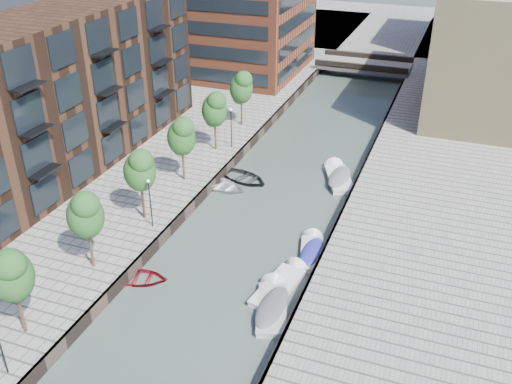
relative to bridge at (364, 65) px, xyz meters
The scene contains 25 objects.
water 32.03m from the bridge, 90.00° to the right, with size 300.00×300.00×0.00m, color #38473F.
quay_left 48.17m from the bridge, 138.37° to the right, with size 60.00×140.00×1.00m, color gray.
quay_right 35.79m from the bridge, 63.43° to the right, with size 20.00×140.00×1.00m, color gray.
quay_wall_left 32.59m from the bridge, 100.79° to the right, with size 0.25×140.00×1.00m, color #332823.
quay_wall_right 32.59m from the bridge, 79.21° to the right, with size 0.25×140.00×1.00m, color #332823.
far_closure 28.01m from the bridge, 90.00° to the left, with size 80.00×40.00×1.00m, color gray.
apartment_block 46.99m from the bridge, 115.46° to the right, with size 8.00×38.00×14.00m, color black.
tan_block_near 19.99m from the bridge, 32.01° to the right, with size 12.00×25.00×14.00m, color tan.
bridge is the anchor object (origin of this frame).
tree_1 61.71m from the bridge, 97.93° to the right, with size 2.50×2.50×5.95m.
tree_2 54.81m from the bridge, 98.95° to the right, with size 2.50×2.50×5.95m.
tree_3 47.92m from the bridge, 100.25° to the right, with size 2.50×2.50×5.95m.
tree_4 41.08m from the bridge, 102.00° to the right, with size 2.50×2.50×5.95m.
tree_5 34.30m from the bridge, 104.44° to the right, with size 2.50×2.50×5.95m.
tree_6 27.63m from the bridge, 108.10° to the right, with size 2.50×2.50×5.95m.
lamp_1 48.58m from the bridge, 98.53° to the right, with size 0.24×0.24×4.12m.
lamp_2 32.87m from the bridge, 102.68° to the right, with size 0.24×0.24×4.12m.
sloop_2 53.51m from the bridge, 95.79° to the right, with size 2.92×4.09×0.85m, color maroon.
sloop_3 39.17m from the bridge, 97.93° to the right, with size 3.44×4.82×1.00m, color silver.
sloop_4 36.83m from the bridge, 96.33° to the right, with size 3.50×4.90×1.01m, color black.
motorboat_1 52.86m from the bridge, 85.34° to the right, with size 3.38×5.74×1.81m.
motorboat_2 50.40m from the bridge, 85.20° to the right, with size 2.75×5.66×1.81m.
motorboat_3 46.05m from the bridge, 83.68° to the right, with size 2.71×4.99×1.58m.
motorboat_4 33.50m from the bridge, 82.92° to the right, with size 4.03×6.01×1.90m.
car 14.64m from the bridge, 35.45° to the right, with size 1.75×4.34×1.48m, color #ADB2B2.
Camera 1 is at (13.53, -8.42, 24.85)m, focal length 40.00 mm.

